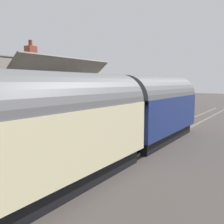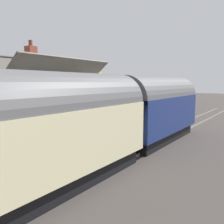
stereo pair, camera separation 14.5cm
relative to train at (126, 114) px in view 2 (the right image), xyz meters
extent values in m
plane|color=#383330|center=(1.71, 0.90, -2.21)|extent=(160.00, 160.00, 0.00)
cube|color=#A39B8C|center=(1.71, 4.96, -1.73)|extent=(32.00, 6.13, 0.96)
cube|color=beige|center=(1.71, 2.08, -1.24)|extent=(32.00, 0.36, 0.02)
cube|color=gray|center=(1.71, -0.72, -2.14)|extent=(52.00, 0.08, 0.14)
cube|color=gray|center=(1.71, 0.72, -2.14)|extent=(52.00, 0.08, 0.14)
cube|color=black|center=(4.13, 0.00, -1.86)|extent=(7.73, 2.29, 0.70)
cube|color=navy|center=(4.13, 0.00, -0.36)|extent=(8.40, 2.70, 2.30)
cylinder|color=#515154|center=(4.13, 0.00, 0.79)|extent=(8.40, 2.65, 2.65)
cube|color=black|center=(4.13, 1.36, -0.08)|extent=(7.14, 0.03, 0.80)
cylinder|color=black|center=(6.65, 0.00, -1.86)|extent=(0.70, 2.16, 0.70)
cylinder|color=black|center=(1.61, 0.00, -1.86)|extent=(0.70, 2.16, 0.70)
cube|color=black|center=(8.35, 0.00, 0.04)|extent=(0.04, 2.16, 0.90)
cylinder|color=#F2EDCC|center=(8.37, 0.00, -0.94)|extent=(0.06, 0.24, 0.24)
cube|color=red|center=(8.41, 0.00, -1.39)|extent=(0.16, 2.56, 0.24)
cube|color=black|center=(-4.46, 0.00, -1.86)|extent=(7.17, 2.29, 0.70)
cube|color=beige|center=(-4.46, 0.00, -0.36)|extent=(7.79, 2.70, 2.30)
cylinder|color=#515154|center=(-4.46, 0.00, 0.79)|extent=(7.79, 2.65, 2.65)
cube|color=black|center=(-4.46, 1.36, -0.08)|extent=(6.62, 0.03, 0.80)
cylinder|color=black|center=(-2.13, 0.00, -1.86)|extent=(0.70, 2.16, 0.70)
cylinder|color=black|center=(-6.80, 0.00, -1.86)|extent=(0.70, 2.16, 0.70)
cube|color=white|center=(0.26, 6.12, 0.17)|extent=(7.24, 3.88, 2.84)
cube|color=#47423D|center=(0.26, 5.15, 2.37)|extent=(7.74, 2.20, 1.81)
cube|color=#47423D|center=(0.26, 7.09, 2.37)|extent=(7.74, 2.20, 1.81)
cylinder|color=#47423D|center=(0.26, 6.12, 3.16)|extent=(7.74, 0.16, 0.16)
cube|color=brown|center=(-1.25, 6.12, 2.76)|extent=(0.56, 0.56, 2.35)
cylinder|color=brown|center=(-1.25, 6.12, 4.12)|extent=(0.24, 0.24, 0.36)
cube|color=teal|center=(0.60, 4.16, -0.20)|extent=(0.90, 0.06, 2.10)
cube|color=teal|center=(-0.80, 4.16, 0.45)|extent=(0.80, 0.05, 1.10)
cube|color=teal|center=(2.00, 4.16, 0.45)|extent=(0.80, 0.05, 1.10)
cube|color=brown|center=(10.04, 4.07, -0.80)|extent=(1.42, 0.47, 0.06)
cube|color=brown|center=(10.05, 3.89, -0.57)|extent=(1.40, 0.17, 0.40)
cube|color=black|center=(9.49, 4.04, -1.03)|extent=(0.08, 0.36, 0.44)
cube|color=black|center=(10.60, 4.10, -1.03)|extent=(0.08, 0.36, 0.44)
cube|color=brown|center=(7.08, 3.91, -0.80)|extent=(1.41, 0.42, 0.06)
cube|color=brown|center=(7.08, 3.73, -0.57)|extent=(1.40, 0.13, 0.40)
cube|color=black|center=(6.52, 3.90, -1.03)|extent=(0.07, 0.36, 0.44)
cube|color=black|center=(7.64, 3.92, -1.03)|extent=(0.07, 0.36, 0.44)
cube|color=brown|center=(12.45, 3.85, -0.80)|extent=(1.42, 0.46, 0.06)
cube|color=brown|center=(12.46, 3.67, -0.57)|extent=(1.40, 0.16, 0.40)
cube|color=black|center=(11.89, 3.83, -1.03)|extent=(0.07, 0.36, 0.44)
cube|color=black|center=(13.01, 3.87, -1.03)|extent=(0.07, 0.36, 0.44)
cone|color=black|center=(10.13, 4.82, -1.08)|extent=(0.47, 0.47, 0.34)
cylinder|color=black|center=(10.13, 4.82, -1.22)|extent=(0.26, 0.26, 0.06)
ellipsoid|color=#3D8438|center=(10.13, 4.82, -0.74)|extent=(0.49, 0.49, 0.46)
cone|color=#CF1C4B|center=(10.13, 4.82, -0.57)|extent=(0.12, 0.12, 0.20)
cube|color=teal|center=(12.42, 7.04, -1.06)|extent=(0.80, 0.32, 0.38)
ellipsoid|color=olive|center=(12.42, 7.04, -0.75)|extent=(0.72, 0.29, 0.29)
cube|color=gray|center=(6.31, 3.04, -1.10)|extent=(0.79, 0.32, 0.31)
ellipsoid|color=#3D8438|center=(6.31, 3.04, -0.83)|extent=(0.71, 0.29, 0.29)
cube|color=#9E5138|center=(7.03, 2.83, -1.07)|extent=(0.77, 0.32, 0.36)
ellipsoid|color=#4C8C2D|center=(7.03, 2.83, -0.77)|extent=(0.69, 0.29, 0.29)
cylinder|color=black|center=(8.60, 2.81, 0.29)|extent=(0.10, 0.10, 3.09)
cylinder|color=black|center=(8.60, 2.81, 1.68)|extent=(0.05, 0.50, 0.05)
cube|color=beige|center=(8.60, 2.81, 1.97)|extent=(0.24, 0.24, 0.32)
cone|color=black|center=(8.60, 2.81, 2.19)|extent=(0.32, 0.32, 0.14)
cylinder|color=black|center=(-5.37, 2.77, -0.70)|extent=(0.06, 0.06, 1.10)
cylinder|color=black|center=(-4.77, 2.77, -0.70)|extent=(0.06, 0.06, 1.10)
cube|color=maroon|center=(-5.07, 2.77, 0.07)|extent=(0.90, 0.06, 0.44)
cube|color=black|center=(-5.07, 2.77, 0.07)|extent=(0.96, 0.03, 0.50)
cylinder|color=#4C3828|center=(12.99, 12.74, -0.67)|extent=(0.28, 0.28, 3.09)
ellipsoid|color=olive|center=(12.99, 12.74, 1.87)|extent=(3.11, 3.38, 2.86)
camera|label=1|loc=(-11.19, -6.61, 1.71)|focal=39.06mm
camera|label=2|loc=(-11.10, -6.73, 1.71)|focal=39.06mm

